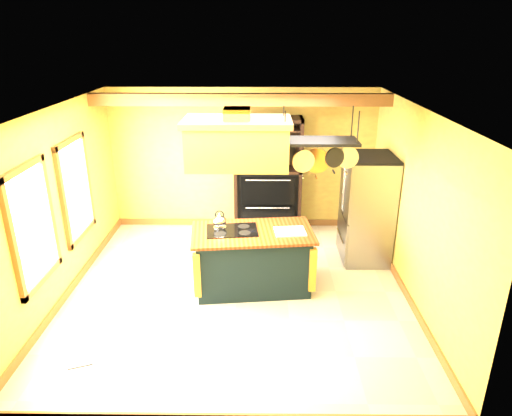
{
  "coord_description": "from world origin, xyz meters",
  "views": [
    {
      "loc": [
        0.35,
        -5.93,
        3.65
      ],
      "look_at": [
        0.28,
        0.3,
        1.22
      ],
      "focal_mm": 32.0,
      "sensor_mm": 36.0,
      "label": 1
    }
  ],
  "objects_px": {
    "range_hood": "(237,142)",
    "pot_rack": "(319,149)",
    "kitchen_island": "(252,259)",
    "hutch": "(268,188)",
    "refrigerator": "(366,211)"
  },
  "relations": [
    {
      "from": "kitchen_island",
      "to": "hutch",
      "type": "xyz_separation_m",
      "value": [
        0.25,
        2.12,
        0.39
      ]
    },
    {
      "from": "range_hood",
      "to": "pot_rack",
      "type": "height_order",
      "value": "same"
    },
    {
      "from": "hutch",
      "to": "refrigerator",
      "type": "bearing_deg",
      "value": -35.16
    },
    {
      "from": "refrigerator",
      "to": "hutch",
      "type": "height_order",
      "value": "hutch"
    },
    {
      "from": "kitchen_island",
      "to": "pot_rack",
      "type": "distance_m",
      "value": 1.91
    },
    {
      "from": "kitchen_island",
      "to": "range_hood",
      "type": "xyz_separation_m",
      "value": [
        -0.2,
        -0.0,
        1.78
      ]
    },
    {
      "from": "pot_rack",
      "to": "refrigerator",
      "type": "distance_m",
      "value": 1.88
    },
    {
      "from": "kitchen_island",
      "to": "pot_rack",
      "type": "height_order",
      "value": "pot_rack"
    },
    {
      "from": "kitchen_island",
      "to": "refrigerator",
      "type": "distance_m",
      "value": 2.15
    },
    {
      "from": "pot_rack",
      "to": "refrigerator",
      "type": "height_order",
      "value": "pot_rack"
    },
    {
      "from": "kitchen_island",
      "to": "range_hood",
      "type": "height_order",
      "value": "range_hood"
    },
    {
      "from": "pot_rack",
      "to": "range_hood",
      "type": "bearing_deg",
      "value": -179.38
    },
    {
      "from": "range_hood",
      "to": "pot_rack",
      "type": "bearing_deg",
      "value": 0.62
    },
    {
      "from": "kitchen_island",
      "to": "pot_rack",
      "type": "xyz_separation_m",
      "value": [
        0.91,
        0.01,
        1.68
      ]
    },
    {
      "from": "hutch",
      "to": "range_hood",
      "type": "bearing_deg",
      "value": -101.82
    }
  ]
}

